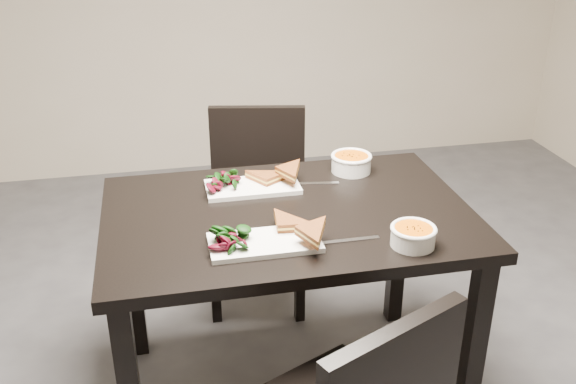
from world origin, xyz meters
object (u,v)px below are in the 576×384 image
Objects in this scene: table at (288,238)px; chair_far at (258,194)px; plate_near at (265,243)px; plate_far at (253,187)px; soup_bowl_near at (413,235)px; soup_bowl_far at (351,162)px.

table is 0.72m from chair_far.
chair_far is at bearing 82.09° from plate_near.
soup_bowl_near is at bearing -50.44° from plate_far.
chair_far is at bearing 107.04° from soup_bowl_near.
plate_far is at bearing 113.90° from table.
plate_far is at bearing -168.53° from soup_bowl_far.
soup_bowl_far reaches higher than soup_bowl_near.
chair_far is 6.20× the size of soup_bowl_near.
plate_near and plate_far have the same top height.
chair_far is at bearing 89.07° from table.
plate_far is 0.39m from soup_bowl_far.
soup_bowl_far is at bearing 48.97° from plate_near.
plate_near is 0.63m from soup_bowl_far.
plate_near is (-0.11, -0.20, 0.11)m from table.
table is 0.24m from plate_far.
plate_near is at bearing -86.83° from chair_far.
soup_bowl_far is at bearing 42.38° from table.
soup_bowl_far reaches higher than plate_near.
plate_far is at bearing 85.98° from plate_near.
soup_bowl_far is (0.41, 0.47, 0.03)m from plate_near.
plate_near is 0.40m from plate_far.
soup_bowl_near is 0.63m from plate_far.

